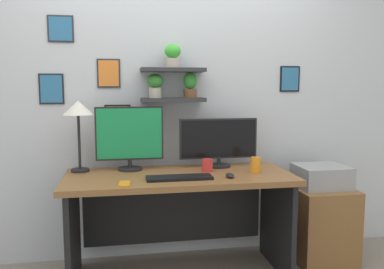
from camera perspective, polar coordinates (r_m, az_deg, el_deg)
back_wall_assembly at (r=3.20m, az=-3.05°, el=6.64°), size 4.40×0.24×2.70m
desk at (r=2.94m, az=-1.96°, el=-9.47°), size 1.59×0.68×0.75m
monitor_left at (r=2.98m, az=-8.88°, el=-0.33°), size 0.49×0.18×0.47m
monitor_right at (r=3.07m, az=3.80°, el=-0.96°), size 0.60×0.18×0.37m
keyboard at (r=2.69m, az=-1.82°, el=-6.16°), size 0.44×0.14×0.02m
computer_mouse at (r=2.74m, az=5.43°, el=-5.83°), size 0.06×0.09×0.03m
desk_lamp at (r=2.97m, az=-15.89°, el=2.98°), size 0.21×0.21×0.51m
cell_phone at (r=2.58m, az=-9.59°, el=-6.94°), size 0.08×0.15×0.01m
coffee_mug at (r=2.92m, az=2.18°, el=-4.38°), size 0.08×0.08×0.09m
water_cup at (r=2.92m, az=9.04°, el=-4.26°), size 0.07×0.07×0.11m
drawer_cabinet at (r=3.39m, az=17.68°, el=-11.90°), size 0.44×0.50×0.58m
printer at (r=3.29m, az=17.93°, el=-5.68°), size 0.38×0.34×0.17m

